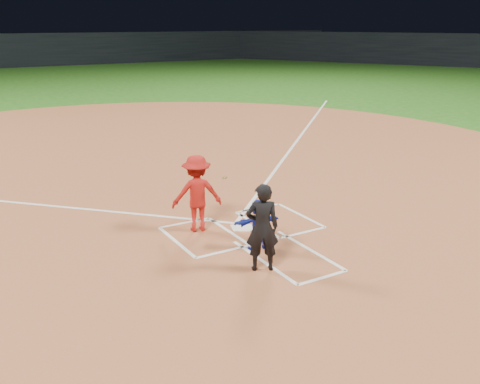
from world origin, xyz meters
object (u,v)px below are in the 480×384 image
home_plate (243,227)px  batter_at_plate (197,193)px  catcher (258,224)px  umpire (262,227)px

home_plate → batter_at_plate: 1.29m
catcher → umpire: bearing=71.1°
home_plate → catcher: (-0.31, -1.13, 0.51)m
catcher → umpire: 0.98m
umpire → batter_at_plate: size_ratio=0.99×
home_plate → umpire: bearing=69.0°
umpire → batter_at_plate: bearing=-61.4°
catcher → umpire: (-0.44, -0.82, 0.31)m
umpire → batter_at_plate: (-0.16, 2.34, 0.01)m
batter_at_plate → catcher: bearing=-68.6°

